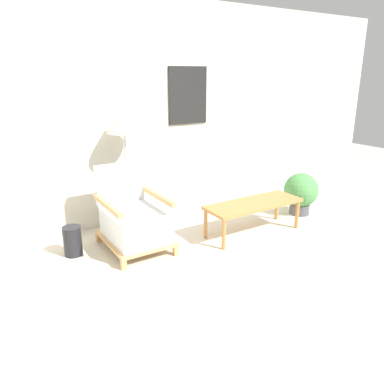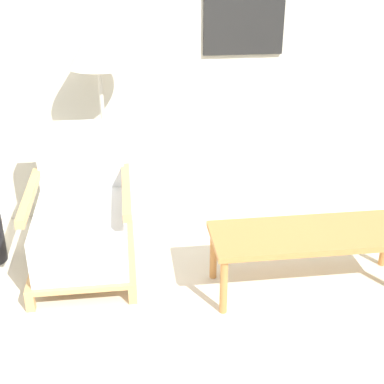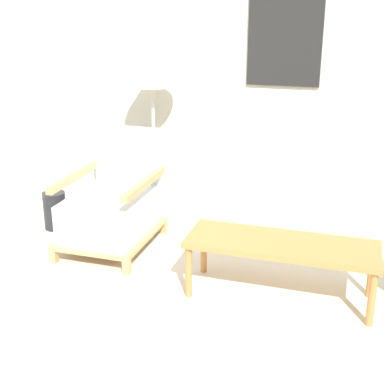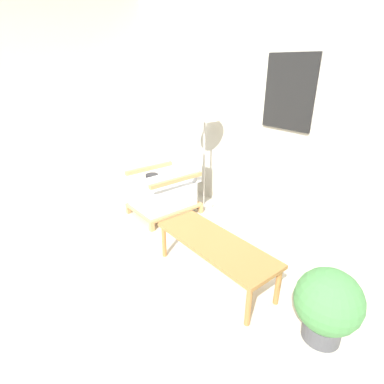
# 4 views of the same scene
# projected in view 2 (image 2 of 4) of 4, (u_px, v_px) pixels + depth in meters

# --- Properties ---
(wall_back) EXTENTS (8.00, 0.09, 2.70)m
(wall_back) POSITION_uv_depth(u_px,v_px,m) (181.00, 31.00, 3.66)
(wall_back) COLOR beige
(wall_back) RESTS_ON ground_plane
(armchair) EXTENTS (0.63, 0.80, 0.88)m
(armchair) POSITION_uv_depth(u_px,v_px,m) (82.00, 224.00, 3.32)
(armchair) COLOR tan
(armchair) RESTS_ON ground_plane
(floor_lamp) EXTENTS (0.40, 0.40, 1.47)m
(floor_lamp) POSITION_uv_depth(u_px,v_px,m) (98.00, 54.00, 3.39)
(floor_lamp) COLOR #B7B2A8
(floor_lamp) RESTS_ON ground_plane
(coffee_table) EXTENTS (1.20, 0.43, 0.38)m
(coffee_table) POSITION_uv_depth(u_px,v_px,m) (313.00, 238.00, 3.12)
(coffee_table) COLOR #B2753D
(coffee_table) RESTS_ON ground_plane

